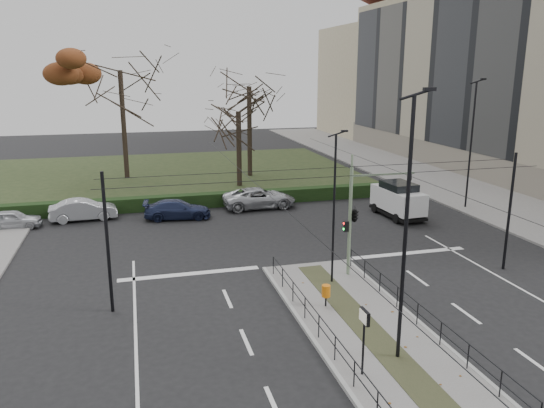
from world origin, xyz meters
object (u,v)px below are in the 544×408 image
(streetlamp_sidewalk, at_px, (471,143))
(info_panel, at_px, (364,324))
(litter_bin, at_px, (326,291))
(streetlamp_median_far, at_px, (334,207))
(parked_car_second, at_px, (83,210))
(streetlamp_median_near, at_px, (406,228))
(white_van, at_px, (398,199))
(bare_tree_center, at_px, (249,93))
(rust_tree, at_px, (120,70))
(traffic_light, at_px, (356,213))
(parked_car_first, at_px, (12,219))
(parked_car_fourth, at_px, (259,198))
(parked_car_third, at_px, (177,209))
(bare_tree_near, at_px, (238,117))

(streetlamp_sidewalk, bearing_deg, info_panel, -131.79)
(litter_bin, bearing_deg, info_panel, -97.30)
(streetlamp_median_far, height_order, parked_car_second, streetlamp_median_far)
(info_panel, bearing_deg, parked_car_second, 114.81)
(streetlamp_median_near, xyz_separation_m, streetlamp_median_far, (0.22, 6.96, -1.05))
(streetlamp_median_far, xyz_separation_m, white_van, (8.70, 10.09, -2.51))
(streetlamp_median_far, xyz_separation_m, bare_tree_center, (1.93, 26.75, 4.02))
(info_panel, height_order, bare_tree_center, bare_tree_center)
(streetlamp_median_far, distance_m, rust_tree, 30.91)
(streetlamp_median_far, bearing_deg, traffic_light, 26.93)
(info_panel, distance_m, white_van, 20.68)
(litter_bin, xyz_separation_m, parked_car_first, (-15.28, 16.30, -0.21))
(info_panel, distance_m, streetlamp_median_near, 3.41)
(streetlamp_sidewalk, distance_m, rust_tree, 30.44)
(litter_bin, relative_size, parked_car_fourth, 0.18)
(parked_car_second, distance_m, white_van, 21.45)
(parked_car_third, height_order, white_van, white_van)
(streetlamp_median_near, height_order, bare_tree_center, bare_tree_center)
(parked_car_first, bearing_deg, streetlamp_sidewalk, -93.81)
(parked_car_third, xyz_separation_m, parked_car_fourth, (6.10, 1.43, 0.09))
(parked_car_second, xyz_separation_m, white_van, (20.94, -4.63, 0.55))
(streetlamp_median_far, relative_size, white_van, 1.54)
(parked_car_first, distance_m, parked_car_second, 4.36)
(info_panel, xyz_separation_m, streetlamp_median_near, (1.68, 0.70, 2.88))
(parked_car_second, distance_m, bare_tree_center, 19.90)
(parked_car_second, relative_size, bare_tree_near, 0.52)
(streetlamp_median_far, bearing_deg, streetlamp_median_near, -91.80)
(parked_car_second, bearing_deg, parked_car_third, -105.91)
(traffic_light, bearing_deg, parked_car_fourth, 95.56)
(rust_tree, bearing_deg, litter_bin, -75.30)
(traffic_light, height_order, litter_bin, traffic_light)
(info_panel, height_order, streetlamp_sidewalk, streetlamp_sidewalk)
(parked_car_third, xyz_separation_m, white_van, (14.77, -3.41, 0.62))
(parked_car_fourth, bearing_deg, parked_car_first, 92.10)
(parked_car_fourth, bearing_deg, parked_car_third, 101.57)
(bare_tree_center, bearing_deg, parked_car_first, -145.04)
(info_panel, height_order, white_van, info_panel)
(parked_car_first, bearing_deg, streetlamp_median_far, -128.27)
(parked_car_fourth, height_order, rust_tree, rust_tree)
(parked_car_third, height_order, bare_tree_center, bare_tree_center)
(info_panel, bearing_deg, bare_tree_near, 86.27)
(rust_tree, bearing_deg, bare_tree_center, -10.22)
(litter_bin, distance_m, info_panel, 5.37)
(parked_car_first, bearing_deg, bare_tree_center, -53.31)
(white_van, bearing_deg, parked_car_first, 171.52)
(rust_tree, bearing_deg, bare_tree_near, -33.42)
(streetlamp_median_near, relative_size, parked_car_second, 2.10)
(parked_car_first, bearing_deg, parked_car_fourth, -84.54)
(info_panel, bearing_deg, rust_tree, 101.67)
(white_van, bearing_deg, parked_car_fourth, 150.83)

